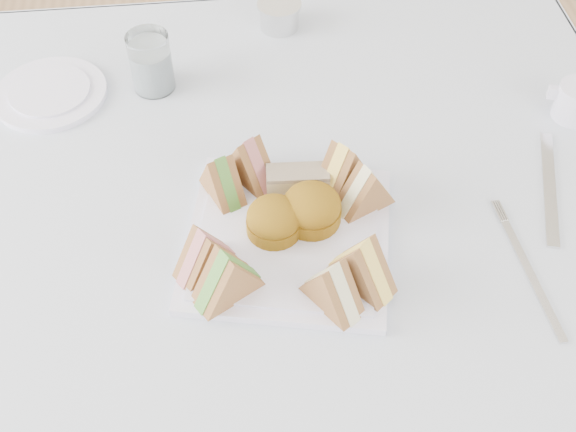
{
  "coord_description": "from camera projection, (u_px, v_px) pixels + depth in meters",
  "views": [
    {
      "loc": [
        -0.07,
        -0.6,
        1.47
      ],
      "look_at": [
        -0.01,
        -0.04,
        0.8
      ],
      "focal_mm": 45.0,
      "sensor_mm": 36.0,
      "label": 1
    }
  ],
  "objects": [
    {
      "name": "tablecloth",
      "position": [
        296.0,
        219.0,
        0.94
      ],
      "size": [
        1.02,
        1.02,
        0.01
      ],
      "primitive_type": "cube",
      "color": "silver",
      "rests_on": "table"
    },
    {
      "name": "sandwich_fl_a",
      "position": [
        205.0,
        251.0,
        0.85
      ],
      "size": [
        0.09,
        0.07,
        0.07
      ],
      "primitive_type": null,
      "rotation": [
        0.0,
        0.0,
        0.59
      ],
      "color": "olive",
      "rests_on": "serving_plate"
    },
    {
      "name": "scone_right",
      "position": [
        312.0,
        208.0,
        0.9
      ],
      "size": [
        0.09,
        0.09,
        0.05
      ],
      "primitive_type": "cylinder",
      "rotation": [
        0.0,
        0.0,
        0.15
      ],
      "color": "#91620F",
      "rests_on": "serving_plate"
    },
    {
      "name": "side_plate",
      "position": [
        51.0,
        94.0,
        1.09
      ],
      "size": [
        0.19,
        0.19,
        0.01
      ],
      "primitive_type": "cylinder",
      "rotation": [
        0.0,
        0.0,
        0.13
      ],
      "color": "white",
      "rests_on": "tablecloth"
    },
    {
      "name": "pastry_slice",
      "position": [
        298.0,
        181.0,
        0.94
      ],
      "size": [
        0.08,
        0.04,
        0.04
      ],
      "primitive_type": "cube",
      "rotation": [
        0.0,
        0.0,
        -0.05
      ],
      "color": "tan",
      "rests_on": "serving_plate"
    },
    {
      "name": "knife",
      "position": [
        549.0,
        187.0,
        0.97
      ],
      "size": [
        0.08,
        0.2,
        0.0
      ],
      "primitive_type": "cube",
      "rotation": [
        0.0,
        0.0,
        -0.29
      ],
      "color": "silver",
      "rests_on": "tablecloth"
    },
    {
      "name": "sandwich_fl_b",
      "position": [
        227.0,
        274.0,
        0.82
      ],
      "size": [
        0.09,
        0.08,
        0.07
      ],
      "primitive_type": null,
      "rotation": [
        0.0,
        0.0,
        0.54
      ],
      "color": "olive",
      "rests_on": "serving_plate"
    },
    {
      "name": "sandwich_fr_b",
      "position": [
        332.0,
        284.0,
        0.82
      ],
      "size": [
        0.08,
        0.09,
        0.07
      ],
      "primitive_type": null,
      "rotation": [
        0.0,
        0.0,
        -0.95
      ],
      "color": "olive",
      "rests_on": "serving_plate"
    },
    {
      "name": "water_glass",
      "position": [
        151.0,
        62.0,
        1.07
      ],
      "size": [
        0.08,
        0.08,
        0.09
      ],
      "primitive_type": "cylinder",
      "rotation": [
        0.0,
        0.0,
        -0.39
      ],
      "color": "white",
      "rests_on": "tablecloth"
    },
    {
      "name": "sandwich_fr_a",
      "position": [
        362.0,
        262.0,
        0.83
      ],
      "size": [
        0.09,
        0.09,
        0.08
      ],
      "primitive_type": null,
      "rotation": [
        0.0,
        0.0,
        -0.85
      ],
      "color": "olive",
      "rests_on": "serving_plate"
    },
    {
      "name": "serving_plate",
      "position": [
        288.0,
        238.0,
        0.91
      ],
      "size": [
        0.3,
        0.3,
        0.01
      ],
      "primitive_type": "cube",
      "rotation": [
        0.0,
        0.0,
        -0.21
      ],
      "color": "white",
      "rests_on": "tablecloth"
    },
    {
      "name": "creamer_jug",
      "position": [
        576.0,
        102.0,
        1.05
      ],
      "size": [
        0.08,
        0.08,
        0.05
      ],
      "primitive_type": "cylinder",
      "rotation": [
        0.0,
        0.0,
        -0.32
      ],
      "color": "white",
      "rests_on": "tablecloth"
    },
    {
      "name": "table",
      "position": [
        294.0,
        359.0,
        1.23
      ],
      "size": [
        0.9,
        0.9,
        0.74
      ],
      "primitive_type": "cube",
      "color": "brown",
      "rests_on": "floor"
    },
    {
      "name": "tea_strainer",
      "position": [
        279.0,
        16.0,
        1.19
      ],
      "size": [
        0.09,
        0.09,
        0.04
      ],
      "primitive_type": "cylinder",
      "rotation": [
        0.0,
        0.0,
        -0.23
      ],
      "color": "silver",
      "rests_on": "tablecloth"
    },
    {
      "name": "sandwich_bl_a",
      "position": [
        222.0,
        176.0,
        0.92
      ],
      "size": [
        0.06,
        0.08,
        0.07
      ],
      "primitive_type": null,
      "rotation": [
        0.0,
        0.0,
        1.98
      ],
      "color": "olive",
      "rests_on": "serving_plate"
    },
    {
      "name": "sandwich_bl_b",
      "position": [
        249.0,
        160.0,
        0.94
      ],
      "size": [
        0.08,
        0.09,
        0.07
      ],
      "primitive_type": null,
      "rotation": [
        0.0,
        0.0,
        2.19
      ],
      "color": "olive",
      "rests_on": "serving_plate"
    },
    {
      "name": "scone_left",
      "position": [
        274.0,
        220.0,
        0.89
      ],
      "size": [
        0.09,
        0.09,
        0.05
      ],
      "primitive_type": "cylinder",
      "rotation": [
        0.0,
        0.0,
        -0.29
      ],
      "color": "#91620F",
      "rests_on": "serving_plate"
    },
    {
      "name": "fork",
      "position": [
        532.0,
        278.0,
        0.87
      ],
      "size": [
        0.02,
        0.18,
        0.0
      ],
      "primitive_type": "cube",
      "rotation": [
        0.0,
        0.0,
        0.08
      ],
      "color": "silver",
      "rests_on": "tablecloth"
    },
    {
      "name": "sandwich_br_a",
      "position": [
        365.0,
        187.0,
        0.91
      ],
      "size": [
        0.09,
        0.07,
        0.07
      ],
      "primitive_type": null,
      "rotation": [
        0.0,
        0.0,
        -2.68
      ],
      "color": "olive",
      "rests_on": "serving_plate"
    },
    {
      "name": "sandwich_br_b",
      "position": [
        342.0,
        166.0,
        0.93
      ],
      "size": [
        0.09,
        0.08,
        0.07
      ],
      "primitive_type": null,
      "rotation": [
        0.0,
        0.0,
        -2.4
      ],
      "color": "olive",
      "rests_on": "serving_plate"
    }
  ]
}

